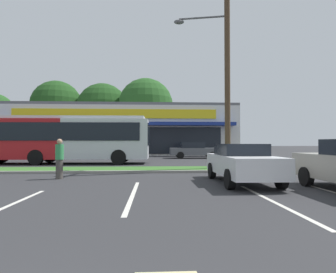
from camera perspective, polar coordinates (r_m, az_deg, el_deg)
grass_median at (r=14.86m, az=-8.07°, el=-6.64°), size 56.00×2.20×0.12m
curb_lip at (r=13.65m, az=-8.52°, el=-7.12°), size 56.00×0.24×0.12m
parking_stripe_2 at (r=8.07m, az=-7.17°, el=-11.63°), size 0.12×4.80×0.01m
parking_stripe_3 at (r=7.58m, az=20.51°, el=-12.23°), size 0.12×4.80×0.01m
storefront_building at (r=36.72m, az=-9.42°, el=1.12°), size 27.62×12.77×5.94m
tree_left at (r=49.56m, az=-21.68°, el=5.77°), size 8.18×8.18×11.55m
tree_mid_left at (r=46.77m, az=-13.13°, el=5.36°), size 8.39×8.39×11.02m
tree_mid at (r=43.31m, az=-4.54°, el=6.23°), size 8.35×8.35×11.28m
utility_pole at (r=15.91m, az=11.48°, el=15.69°), size 3.14×2.38×11.47m
city_bus at (r=20.92m, az=-21.55°, el=-0.32°), size 12.71×2.88×3.25m
car_0 at (r=26.43m, az=5.39°, el=-2.76°), size 4.71×1.99×1.49m
car_1 at (r=26.95m, az=-17.10°, el=-2.65°), size 4.39×1.87×1.53m
car_2 at (r=10.56m, az=14.74°, el=-5.10°), size 1.86×4.30×1.42m
pedestrian_near_bench at (r=12.13m, az=-21.18°, el=-4.23°), size 0.32×0.32×1.61m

